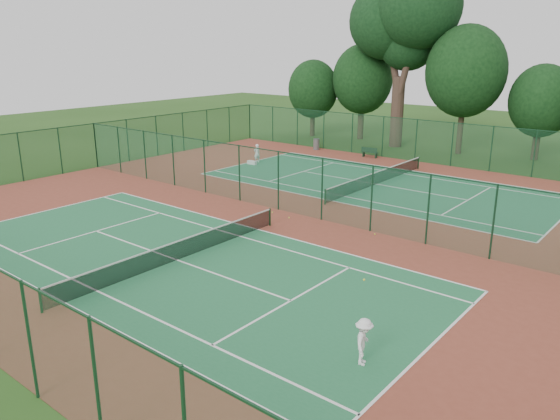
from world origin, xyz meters
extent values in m
plane|color=#244A17|center=(0.00, 0.00, 0.00)|extent=(120.00, 120.00, 0.00)
cube|color=brown|center=(0.00, 0.00, 0.01)|extent=(40.00, 36.00, 0.01)
cube|color=#21683D|center=(0.00, -9.00, 0.01)|extent=(23.77, 10.97, 0.01)
cube|color=#216941|center=(0.00, 9.00, 0.01)|extent=(23.77, 10.97, 0.01)
cube|color=#184A2E|center=(0.00, 18.00, 1.75)|extent=(40.00, 0.02, 3.50)
cube|color=#163C24|center=(0.00, 18.00, 3.46)|extent=(40.00, 0.05, 0.05)
cube|color=#174727|center=(-20.00, 0.00, 1.75)|extent=(0.02, 36.00, 3.50)
cube|color=#143821|center=(-20.00, 0.00, 3.46)|extent=(0.05, 36.00, 0.05)
cube|color=#1B5335|center=(0.00, 0.00, 1.75)|extent=(40.00, 0.02, 3.50)
cube|color=#133420|center=(0.00, 0.00, 3.46)|extent=(40.00, 0.05, 0.05)
cylinder|color=#123319|center=(0.00, -15.40, 0.49)|extent=(0.10, 0.10, 0.97)
cylinder|color=#123319|center=(0.00, -2.60, 0.49)|extent=(0.10, 0.10, 0.97)
cube|color=black|center=(0.00, -9.00, 0.48)|extent=(0.02, 12.80, 0.85)
cube|color=silver|center=(0.00, -9.00, 0.92)|extent=(0.04, 12.80, 0.06)
cylinder|color=black|center=(0.00, 2.60, 0.49)|extent=(0.10, 0.10, 0.97)
cylinder|color=black|center=(0.00, 15.40, 0.49)|extent=(0.10, 0.10, 0.97)
cube|color=black|center=(0.00, 9.00, 0.48)|extent=(0.02, 12.80, 0.85)
cube|color=white|center=(0.00, 9.00, 0.92)|extent=(0.04, 12.80, 0.06)
imported|color=white|center=(10.70, -10.98, 0.77)|extent=(0.86, 1.10, 1.49)
imported|color=white|center=(-11.38, 9.31, 0.78)|extent=(0.52, 0.64, 1.52)
cylinder|color=slate|center=(-10.93, 17.09, 0.52)|extent=(0.64, 0.64, 1.02)
cube|color=black|center=(-5.82, 16.98, 0.22)|extent=(0.13, 0.39, 0.43)
cube|color=black|center=(-4.68, 17.13, 0.22)|extent=(0.13, 0.39, 0.43)
cube|color=black|center=(-5.25, 17.05, 0.46)|extent=(1.47, 0.58, 0.05)
cube|color=black|center=(-5.23, 16.86, 0.68)|extent=(1.43, 0.23, 0.43)
cube|color=white|center=(-11.20, 8.49, 0.16)|extent=(0.82, 0.35, 0.30)
sphere|color=#CAEB36|center=(0.00, -0.94, 0.05)|extent=(0.07, 0.07, 0.07)
sphere|color=#C1DF34|center=(5.12, -0.39, 0.05)|extent=(0.07, 0.07, 0.07)
sphere|color=#D9EC37|center=(-1.38, -0.74, 0.05)|extent=(0.07, 0.07, 0.07)
cylinder|color=#3B2820|center=(-6.11, 23.32, 3.26)|extent=(1.20, 1.20, 6.53)
cylinder|color=#3B2820|center=(-7.09, 23.65, 8.16)|extent=(2.21, 0.65, 6.49)
cylinder|color=#3B2820|center=(-5.13, 23.10, 8.48)|extent=(2.07, 0.61, 7.04)
sphere|color=black|center=(-7.85, 23.65, 11.42)|extent=(6.96, 6.96, 6.96)
sphere|color=black|center=(-4.48, 23.10, 12.51)|extent=(7.40, 7.40, 7.40)
sphere|color=black|center=(-5.89, 24.19, 9.79)|extent=(5.66, 5.66, 5.66)
camera|label=1|loc=(17.85, -23.79, 9.26)|focal=35.00mm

